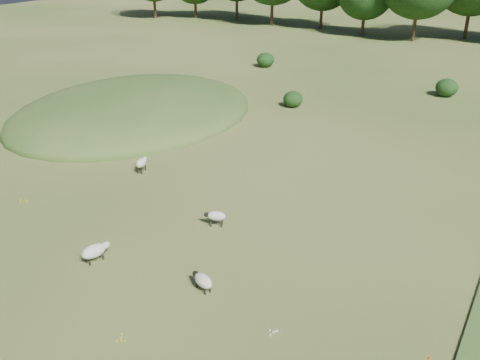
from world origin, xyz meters
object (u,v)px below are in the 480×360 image
sheep_0 (141,163)px  sheep_2 (203,280)px  sheep_3 (216,216)px  sheep_4 (95,251)px

sheep_0 → sheep_2: size_ratio=0.98×
sheep_2 → sheep_3: size_ratio=1.11×
sheep_2 → sheep_4: 4.89m
sheep_0 → sheep_3: size_ratio=1.09×
sheep_0 → sheep_2: (9.15, -7.28, -0.15)m
sheep_4 → sheep_0: bearing=42.5°
sheep_0 → sheep_4: 9.02m
sheep_2 → sheep_3: 4.83m
sheep_2 → sheep_3: bearing=-41.6°
sheep_3 → sheep_4: bearing=39.4°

